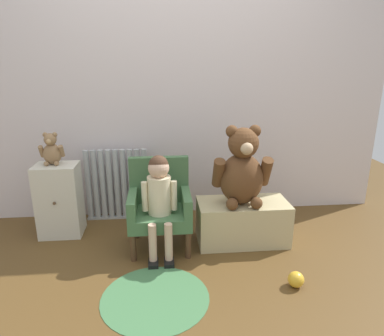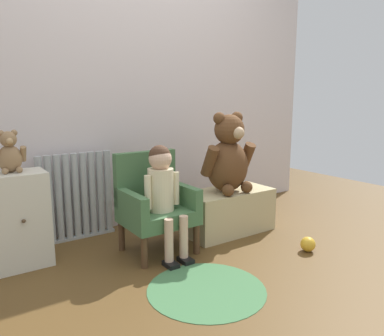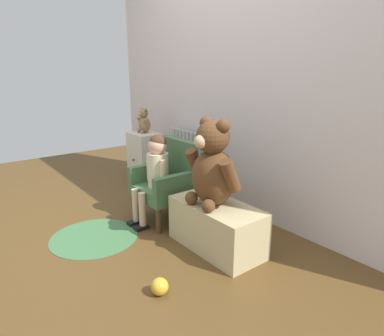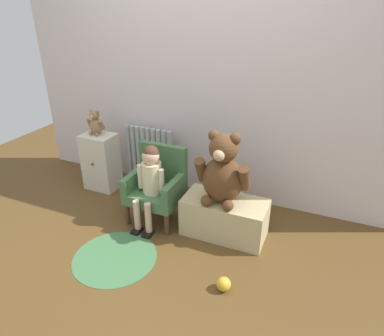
{
  "view_description": "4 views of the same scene",
  "coord_description": "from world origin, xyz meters",
  "px_view_note": "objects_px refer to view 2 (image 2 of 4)",
  "views": [
    {
      "loc": [
        -0.15,
        -1.82,
        1.35
      ],
      "look_at": [
        0.09,
        0.6,
        0.61
      ],
      "focal_mm": 32.0,
      "sensor_mm": 36.0,
      "label": 1
    },
    {
      "loc": [
        -1.33,
        -1.59,
        1.04
      ],
      "look_at": [
        0.14,
        0.56,
        0.55
      ],
      "focal_mm": 35.0,
      "sensor_mm": 36.0,
      "label": 2
    },
    {
      "loc": [
        2.12,
        -0.92,
        1.24
      ],
      "look_at": [
        0.19,
        0.57,
        0.53
      ],
      "focal_mm": 32.0,
      "sensor_mm": 36.0,
      "label": 3
    },
    {
      "loc": [
        1.18,
        -1.74,
        1.82
      ],
      "look_at": [
        0.16,
        0.63,
        0.54
      ],
      "focal_mm": 32.0,
      "sensor_mm": 36.0,
      "label": 4
    }
  ],
  "objects_px": {
    "child_armchair": "(155,203)",
    "floor_rug": "(206,289)",
    "radiator": "(76,197)",
    "small_dresser": "(20,220)",
    "small_teddy_bear": "(9,154)",
    "child_figure": "(162,185)",
    "large_teddy_bear": "(228,157)",
    "toy_ball": "(308,244)",
    "low_bench": "(228,211)"
  },
  "relations": [
    {
      "from": "child_armchair",
      "to": "floor_rug",
      "type": "height_order",
      "value": "child_armchair"
    },
    {
      "from": "radiator",
      "to": "child_armchair",
      "type": "xyz_separation_m",
      "value": [
        0.38,
        -0.51,
        0.01
      ]
    },
    {
      "from": "small_dresser",
      "to": "radiator",
      "type": "bearing_deg",
      "value": 30.6
    },
    {
      "from": "small_teddy_bear",
      "to": "child_figure",
      "type": "bearing_deg",
      "value": -25.0
    },
    {
      "from": "child_figure",
      "to": "large_teddy_bear",
      "type": "height_order",
      "value": "large_teddy_bear"
    },
    {
      "from": "floor_rug",
      "to": "radiator",
      "type": "bearing_deg",
      "value": 106.11
    },
    {
      "from": "small_dresser",
      "to": "large_teddy_bear",
      "type": "relative_size",
      "value": 0.99
    },
    {
      "from": "radiator",
      "to": "toy_ball",
      "type": "height_order",
      "value": "radiator"
    },
    {
      "from": "child_armchair",
      "to": "small_teddy_bear",
      "type": "xyz_separation_m",
      "value": [
        -0.83,
        0.27,
        0.37
      ]
    },
    {
      "from": "small_dresser",
      "to": "low_bench",
      "type": "bearing_deg",
      "value": -10.44
    },
    {
      "from": "child_armchair",
      "to": "radiator",
      "type": "bearing_deg",
      "value": 126.42
    },
    {
      "from": "low_bench",
      "to": "floor_rug",
      "type": "distance_m",
      "value": 0.95
    },
    {
      "from": "small_teddy_bear",
      "to": "large_teddy_bear",
      "type": "bearing_deg",
      "value": -12.12
    },
    {
      "from": "child_figure",
      "to": "small_teddy_bear",
      "type": "height_order",
      "value": "small_teddy_bear"
    },
    {
      "from": "low_bench",
      "to": "floor_rug",
      "type": "relative_size",
      "value": 1.06
    },
    {
      "from": "low_bench",
      "to": "toy_ball",
      "type": "xyz_separation_m",
      "value": [
        0.2,
        -0.61,
        -0.12
      ]
    },
    {
      "from": "child_figure",
      "to": "large_teddy_bear",
      "type": "distance_m",
      "value": 0.63
    },
    {
      "from": "large_teddy_bear",
      "to": "small_teddy_bear",
      "type": "height_order",
      "value": "large_teddy_bear"
    },
    {
      "from": "large_teddy_bear",
      "to": "radiator",
      "type": "bearing_deg",
      "value": 151.2
    },
    {
      "from": "large_teddy_bear",
      "to": "low_bench",
      "type": "bearing_deg",
      "value": 39.91
    },
    {
      "from": "child_armchair",
      "to": "floor_rug",
      "type": "xyz_separation_m",
      "value": [
        -0.04,
        -0.65,
        -0.33
      ]
    },
    {
      "from": "toy_ball",
      "to": "large_teddy_bear",
      "type": "bearing_deg",
      "value": 111.34
    },
    {
      "from": "small_dresser",
      "to": "low_bench",
      "type": "relative_size",
      "value": 0.85
    },
    {
      "from": "child_figure",
      "to": "radiator",
      "type": "bearing_deg",
      "value": 121.18
    },
    {
      "from": "small_dresser",
      "to": "floor_rug",
      "type": "height_order",
      "value": "small_dresser"
    },
    {
      "from": "small_dresser",
      "to": "large_teddy_bear",
      "type": "distance_m",
      "value": 1.48
    },
    {
      "from": "radiator",
      "to": "large_teddy_bear",
      "type": "xyz_separation_m",
      "value": [
        0.99,
        -0.54,
        0.28
      ]
    },
    {
      "from": "child_armchair",
      "to": "toy_ball",
      "type": "xyz_separation_m",
      "value": [
        0.84,
        -0.62,
        -0.28
      ]
    },
    {
      "from": "floor_rug",
      "to": "toy_ball",
      "type": "height_order",
      "value": "toy_ball"
    },
    {
      "from": "child_armchair",
      "to": "low_bench",
      "type": "distance_m",
      "value": 0.66
    },
    {
      "from": "low_bench",
      "to": "floor_rug",
      "type": "bearing_deg",
      "value": -136.95
    },
    {
      "from": "small_dresser",
      "to": "low_bench",
      "type": "distance_m",
      "value": 1.48
    },
    {
      "from": "child_armchair",
      "to": "large_teddy_bear",
      "type": "bearing_deg",
      "value": -3.28
    },
    {
      "from": "small_teddy_bear",
      "to": "toy_ball",
      "type": "relative_size",
      "value": 2.51
    },
    {
      "from": "child_figure",
      "to": "floor_rug",
      "type": "bearing_deg",
      "value": -94.33
    },
    {
      "from": "radiator",
      "to": "child_figure",
      "type": "distance_m",
      "value": 0.74
    },
    {
      "from": "child_figure",
      "to": "toy_ball",
      "type": "distance_m",
      "value": 1.08
    },
    {
      "from": "child_armchair",
      "to": "child_figure",
      "type": "xyz_separation_m",
      "value": [
        -0.0,
        -0.11,
        0.15
      ]
    },
    {
      "from": "large_teddy_bear",
      "to": "toy_ball",
      "type": "bearing_deg",
      "value": -68.66
    },
    {
      "from": "radiator",
      "to": "floor_rug",
      "type": "xyz_separation_m",
      "value": [
        0.33,
        -1.16,
        -0.32
      ]
    },
    {
      "from": "child_armchair",
      "to": "floor_rug",
      "type": "bearing_deg",
      "value": -93.59
    },
    {
      "from": "child_figure",
      "to": "small_teddy_bear",
      "type": "xyz_separation_m",
      "value": [
        -0.83,
        0.39,
        0.22
      ]
    },
    {
      "from": "child_armchair",
      "to": "small_teddy_bear",
      "type": "bearing_deg",
      "value": 161.66
    },
    {
      "from": "toy_ball",
      "to": "small_dresser",
      "type": "bearing_deg",
      "value": 152.02
    },
    {
      "from": "floor_rug",
      "to": "child_armchair",
      "type": "bearing_deg",
      "value": 86.41
    },
    {
      "from": "child_figure",
      "to": "floor_rug",
      "type": "height_order",
      "value": "child_figure"
    },
    {
      "from": "toy_ball",
      "to": "floor_rug",
      "type": "bearing_deg",
      "value": -178.24
    },
    {
      "from": "small_dresser",
      "to": "large_teddy_bear",
      "type": "bearing_deg",
      "value": -11.5
    },
    {
      "from": "child_armchair",
      "to": "floor_rug",
      "type": "distance_m",
      "value": 0.73
    },
    {
      "from": "small_dresser",
      "to": "small_teddy_bear",
      "type": "xyz_separation_m",
      "value": [
        -0.02,
        0.02,
        0.41
      ]
    }
  ]
}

